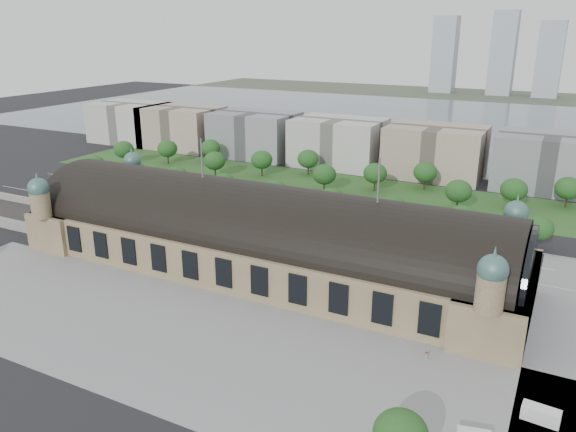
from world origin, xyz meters
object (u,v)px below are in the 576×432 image
at_px(parked_car_2, 180,221).
at_px(parked_car_4, 183,218).
at_px(traffic_car_0, 96,191).
at_px(parked_car_1, 133,211).
at_px(parked_car_0, 141,214).
at_px(traffic_car_3, 235,212).
at_px(parked_car_6, 249,230).
at_px(van_east, 539,414).
at_px(traffic_car_2, 190,213).
at_px(traffic_car_4, 296,226).
at_px(bus_east, 417,254).
at_px(pedestrian_0, 426,355).
at_px(traffic_car_1, 132,192).
at_px(bus_mid, 309,230).
at_px(petrol_station, 229,185).
at_px(parked_car_3, 173,220).
at_px(parked_car_5, 209,223).
at_px(bus_west, 275,230).

relative_size(parked_car_2, parked_car_4, 1.37).
relative_size(traffic_car_0, parked_car_1, 0.80).
xyz_separation_m(traffic_car_0, parked_car_0, (39.40, -16.05, 0.09)).
distance_m(traffic_car_3, parked_car_2, 22.57).
xyz_separation_m(parked_car_4, parked_car_6, (28.49, 0.00, 0.10)).
bearing_deg(van_east, parked_car_0, 163.43).
xyz_separation_m(traffic_car_2, parked_car_0, (-15.54, -9.76, 0.06)).
distance_m(traffic_car_2, parked_car_6, 30.43).
height_order(traffic_car_4, van_east, van_east).
height_order(traffic_car_3, parked_car_1, parked_car_1).
bearing_deg(parked_car_1, bus_east, 56.45).
relative_size(van_east, pedestrian_0, 3.89).
bearing_deg(pedestrian_0, traffic_car_1, 172.45).
bearing_deg(van_east, bus_mid, 144.06).
height_order(parked_car_4, bus_mid, bus_mid).
relative_size(traffic_car_0, bus_mid, 0.33).
height_order(parked_car_1, bus_east, bus_east).
height_order(traffic_car_3, bus_mid, bus_mid).
xyz_separation_m(petrol_station, parked_car_4, (5.86, -40.28, -2.27)).
height_order(traffic_car_0, parked_car_1, parked_car_1).
bearing_deg(parked_car_2, parked_car_4, 173.98).
bearing_deg(parked_car_3, parked_car_5, 66.60).
bearing_deg(parked_car_6, traffic_car_4, 94.54).
distance_m(petrol_station, traffic_car_2, 34.88).
relative_size(traffic_car_4, parked_car_4, 1.16).
relative_size(petrol_station, traffic_car_2, 2.63).
bearing_deg(parked_car_2, bus_west, 71.89).
distance_m(parked_car_1, bus_mid, 72.07).
bearing_deg(bus_east, parked_car_0, 91.53).
bearing_deg(parked_car_4, parked_car_6, 51.80).
relative_size(traffic_car_4, bus_west, 0.39).
xyz_separation_m(traffic_car_0, traffic_car_2, (54.94, -6.29, 0.03)).
xyz_separation_m(parked_car_3, bus_west, (39.58, 6.00, 1.01)).
xyz_separation_m(parked_car_4, parked_car_5, (11.80, 0.00, 0.08)).
height_order(bus_west, van_east, bus_west).
bearing_deg(pedestrian_0, traffic_car_2, 169.52).
relative_size(parked_car_3, parked_car_5, 0.75).
height_order(parked_car_3, van_east, van_east).
bearing_deg(parked_car_1, traffic_car_0, -148.95).
bearing_deg(petrol_station, parked_car_1, -111.45).
distance_m(traffic_car_0, parked_car_3, 56.94).
relative_size(parked_car_1, pedestrian_0, 2.95).
height_order(parked_car_0, van_east, van_east).
distance_m(traffic_car_0, bus_mid, 105.35).
distance_m(parked_car_5, bus_west, 26.16).
relative_size(traffic_car_4, pedestrian_0, 2.72).
bearing_deg(traffic_car_2, petrol_station, -164.75).
distance_m(parked_car_6, bus_west, 9.64).
height_order(traffic_car_3, van_east, van_east).
bearing_deg(traffic_car_4, traffic_car_0, -88.37).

